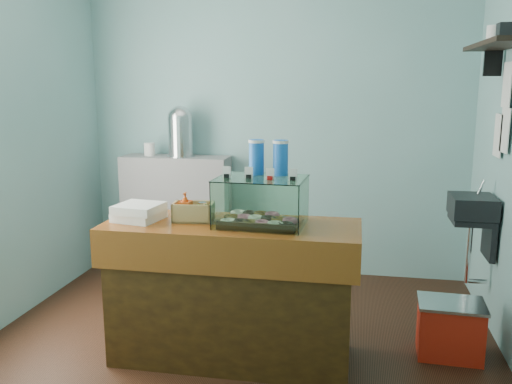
% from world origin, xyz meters
% --- Properties ---
extents(ground, '(3.50, 3.50, 0.00)m').
position_xyz_m(ground, '(0.00, 0.00, 0.00)').
color(ground, black).
rests_on(ground, ground).
extents(room_shell, '(3.54, 3.04, 2.82)m').
position_xyz_m(room_shell, '(0.03, 0.01, 1.71)').
color(room_shell, '#70A4A4').
rests_on(room_shell, ground).
extents(counter, '(1.60, 0.60, 0.90)m').
position_xyz_m(counter, '(0.00, -0.25, 0.46)').
color(counter, '#462A0D').
rests_on(counter, ground).
extents(back_shelf, '(1.00, 0.32, 1.10)m').
position_xyz_m(back_shelf, '(-0.90, 1.32, 0.55)').
color(back_shelf, gray).
rests_on(back_shelf, ground).
extents(display_case, '(0.56, 0.42, 0.51)m').
position_xyz_m(display_case, '(0.19, -0.22, 1.06)').
color(display_case, '#362110').
rests_on(display_case, counter).
extents(condiment_crate, '(0.26, 0.17, 0.18)m').
position_xyz_m(condiment_crate, '(-0.26, -0.23, 0.97)').
color(condiment_crate, tan).
rests_on(condiment_crate, counter).
extents(pastry_boxes, '(0.31, 0.32, 0.11)m').
position_xyz_m(pastry_boxes, '(-0.60, -0.27, 0.95)').
color(pastry_boxes, white).
rests_on(pastry_boxes, counter).
extents(coffee_urn, '(0.25, 0.25, 0.46)m').
position_xyz_m(coffee_urn, '(-0.84, 1.30, 1.34)').
color(coffee_urn, silver).
rests_on(coffee_urn, back_shelf).
extents(red_cooler, '(0.43, 0.34, 0.37)m').
position_xyz_m(red_cooler, '(1.39, 0.03, 0.19)').
color(red_cooler, red).
rests_on(red_cooler, ground).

